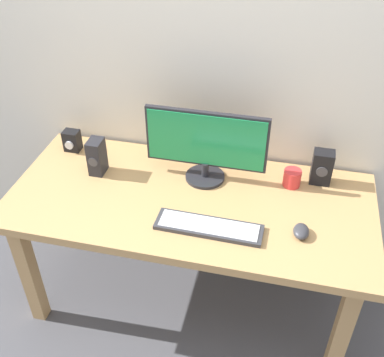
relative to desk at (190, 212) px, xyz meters
name	(u,v)px	position (x,y,z in m)	size (l,w,h in m)	color
ground_plane	(190,298)	(0.00, 0.00, -0.66)	(6.00, 6.00, 0.00)	#4C4C51
wall_back	(211,11)	(0.00, 0.44, 0.84)	(3.04, 0.04, 3.00)	silver
desk	(190,212)	(0.00, 0.00, 0.00)	(1.75, 0.80, 0.75)	tan
monitor	(206,144)	(0.04, 0.18, 0.29)	(0.60, 0.20, 0.37)	#232328
keyboard_primary	(209,227)	(0.13, -0.19, 0.10)	(0.48, 0.14, 0.02)	#333338
mouse	(301,231)	(0.53, -0.13, 0.11)	(0.07, 0.10, 0.04)	#333338
speaker_right	(322,167)	(0.60, 0.27, 0.18)	(0.10, 0.08, 0.18)	black
speaker_left	(97,157)	(-0.51, 0.10, 0.19)	(0.07, 0.10, 0.19)	#232328
audio_controller	(72,141)	(-0.72, 0.26, 0.15)	(0.08, 0.08, 0.12)	black
coffee_mug	(292,178)	(0.47, 0.21, 0.14)	(0.09, 0.09, 0.09)	red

